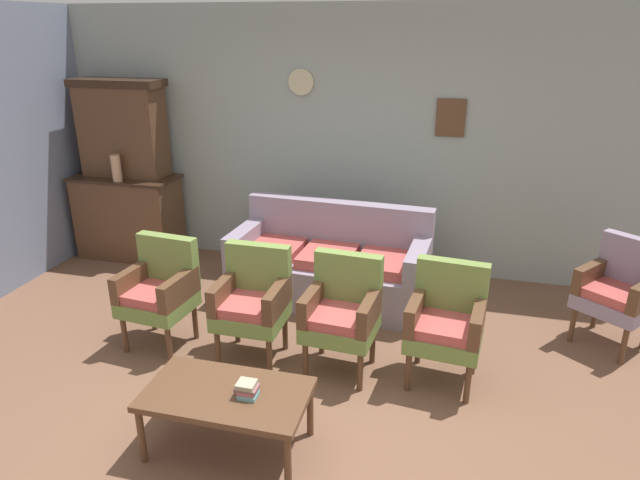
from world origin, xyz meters
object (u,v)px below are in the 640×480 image
object	(u,v)px
armchair_row_middle	(160,288)
floral_couch	(330,267)
vase_on_cabinet	(116,168)
armchair_by_doorway	(446,319)
book_stack_on_table	(247,389)
coffee_table	(227,398)
armchair_near_couch_end	(253,299)
wingback_chair_by_fireplace	(620,289)
side_cabinet	(129,216)
armchair_near_cabinet	(342,310)

from	to	relation	value
armchair_row_middle	floral_couch	bearing A→B (deg)	44.55
vase_on_cabinet	floral_couch	xyz separation A→B (m)	(2.41, -0.31, -0.75)
armchair_row_middle	armchair_by_doorway	world-z (taller)	same
floral_couch	book_stack_on_table	distance (m)	2.19
coffee_table	armchair_near_couch_end	bearing A→B (deg)	101.89
floral_couch	wingback_chair_by_fireplace	world-z (taller)	same
side_cabinet	floral_couch	world-z (taller)	side_cabinet
floral_couch	wingback_chair_by_fireplace	size ratio (longest dim) A/B	2.10
armchair_by_doorway	armchair_row_middle	bearing A→B (deg)	-178.80
armchair_near_cabinet	wingback_chair_by_fireplace	xyz separation A→B (m)	(2.10, 0.91, 0.00)
coffee_table	armchair_by_doorway	bearing A→B (deg)	40.85
armchair_by_doorway	book_stack_on_table	world-z (taller)	armchair_by_doorway
armchair_by_doorway	wingback_chair_by_fireplace	distance (m)	1.59
armchair_row_middle	coffee_table	size ratio (longest dim) A/B	0.90
side_cabinet	armchair_row_middle	bearing A→B (deg)	-51.53
side_cabinet	armchair_row_middle	world-z (taller)	side_cabinet
armchair_near_couch_end	wingback_chair_by_fireplace	size ratio (longest dim) A/B	1.00
floral_couch	armchair_row_middle	size ratio (longest dim) A/B	2.10
vase_on_cabinet	floral_couch	bearing A→B (deg)	-7.36
vase_on_cabinet	coffee_table	bearing A→B (deg)	-47.56
coffee_table	book_stack_on_table	bearing A→B (deg)	-4.26
vase_on_cabinet	armchair_by_doorway	world-z (taller)	vase_on_cabinet
side_cabinet	armchair_near_couch_end	size ratio (longest dim) A/B	1.28
armchair_row_middle	book_stack_on_table	world-z (taller)	armchair_row_middle
floral_couch	armchair_near_cabinet	size ratio (longest dim) A/B	2.10
book_stack_on_table	armchair_near_cabinet	bearing A→B (deg)	71.42
armchair_row_middle	wingback_chair_by_fireplace	distance (m)	3.72
side_cabinet	floral_couch	size ratio (longest dim) A/B	0.61
floral_couch	coffee_table	world-z (taller)	floral_couch
wingback_chair_by_fireplace	book_stack_on_table	xyz separation A→B (m)	(-2.45, -1.96, -0.03)
armchair_near_couch_end	book_stack_on_table	world-z (taller)	armchair_near_couch_end
armchair_near_cabinet	armchair_by_doorway	xyz separation A→B (m)	(0.76, 0.05, 0.00)
vase_on_cabinet	armchair_row_middle	world-z (taller)	vase_on_cabinet
armchair_row_middle	wingback_chair_by_fireplace	bearing A→B (deg)	14.15
coffee_table	book_stack_on_table	size ratio (longest dim) A/B	7.43
floral_couch	armchair_by_doorway	distance (m)	1.57
floral_couch	armchair_near_couch_end	world-z (taller)	same
armchair_by_doorway	book_stack_on_table	distance (m)	1.56
floral_couch	coffee_table	distance (m)	2.18
armchair_near_couch_end	book_stack_on_table	bearing A→B (deg)	-71.12
side_cabinet	coffee_table	world-z (taller)	side_cabinet
side_cabinet	floral_couch	distance (m)	2.51
vase_on_cabinet	wingback_chair_by_fireplace	distance (m)	4.93
side_cabinet	book_stack_on_table	size ratio (longest dim) A/B	8.58
armchair_row_middle	armchair_near_cabinet	bearing A→B (deg)	0.05
armchair_near_cabinet	armchair_by_doorway	distance (m)	0.76
wingback_chair_by_fireplace	floral_couch	bearing A→B (deg)	174.75
vase_on_cabinet	coffee_table	distance (m)	3.44
armchair_row_middle	armchair_near_couch_end	size ratio (longest dim) A/B	1.00
side_cabinet	armchair_near_cabinet	distance (m)	3.25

